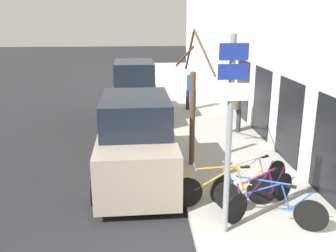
% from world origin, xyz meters
% --- Properties ---
extents(ground_plane, '(80.00, 80.00, 0.00)m').
position_xyz_m(ground_plane, '(0.00, 11.20, 0.00)').
color(ground_plane, black).
extents(sidewalk_curb, '(3.20, 32.00, 0.15)m').
position_xyz_m(sidewalk_curb, '(2.60, 14.00, 0.07)').
color(sidewalk_curb, '#9E9B93').
rests_on(sidewalk_curb, ground).
extents(building_facade, '(0.23, 32.00, 6.50)m').
position_xyz_m(building_facade, '(4.35, 13.93, 3.23)').
color(building_facade, silver).
rests_on(building_facade, ground).
extents(signpost, '(0.58, 0.13, 3.76)m').
position_xyz_m(signpost, '(1.61, 2.62, 2.25)').
color(signpost, gray).
rests_on(signpost, sidewalk_curb).
extents(bicycle_0, '(1.99, 1.30, 0.91)m').
position_xyz_m(bicycle_0, '(2.56, 2.97, 0.54)').
color(bicycle_0, black).
rests_on(bicycle_0, sidewalk_curb).
extents(bicycle_1, '(1.86, 1.29, 0.89)m').
position_xyz_m(bicycle_1, '(2.55, 3.36, 0.53)').
color(bicycle_1, black).
rests_on(bicycle_1, sidewalk_curb).
extents(bicycle_2, '(2.39, 0.44, 0.96)m').
position_xyz_m(bicycle_2, '(1.83, 3.65, 0.56)').
color(bicycle_2, black).
rests_on(bicycle_2, sidewalk_curb).
extents(bicycle_3, '(2.11, 1.10, 0.91)m').
position_xyz_m(bicycle_3, '(2.55, 4.17, 0.54)').
color(bicycle_3, black).
rests_on(bicycle_3, sidewalk_curb).
extents(parked_car_0, '(2.15, 4.71, 2.27)m').
position_xyz_m(parked_car_0, '(-0.10, 5.60, 1.04)').
color(parked_car_0, gray).
rests_on(parked_car_0, ground).
extents(parked_car_1, '(1.97, 4.40, 2.47)m').
position_xyz_m(parked_car_1, '(-0.18, 11.34, 1.11)').
color(parked_car_1, '#144728').
rests_on(parked_car_1, ground).
extents(pedestrian_near, '(0.47, 0.40, 1.79)m').
position_xyz_m(pedestrian_near, '(3.40, 9.06, 1.19)').
color(pedestrian_near, '#333338').
rests_on(pedestrian_near, sidewalk_curb).
extents(pedestrian_far, '(0.45, 0.39, 1.75)m').
position_xyz_m(pedestrian_far, '(2.31, 12.60, 1.16)').
color(pedestrian_far, '#1E2338').
rests_on(pedestrian_far, sidewalk_curb).
extents(street_tree, '(0.82, 2.20, 3.73)m').
position_xyz_m(street_tree, '(1.44, 6.17, 1.82)').
color(street_tree, '#4C3828').
rests_on(street_tree, sidewalk_curb).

